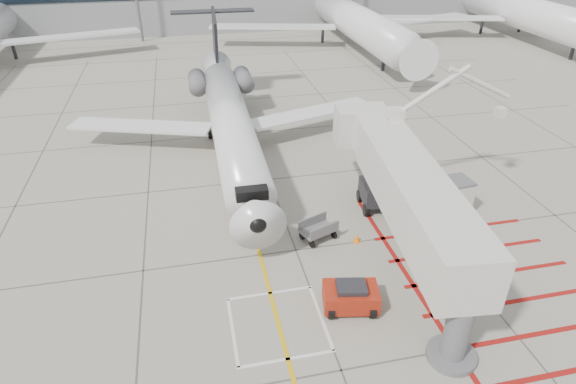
{
  "coord_description": "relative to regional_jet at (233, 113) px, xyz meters",
  "views": [
    {
      "loc": [
        -4.82,
        -16.12,
        15.99
      ],
      "look_at": [
        0.0,
        6.0,
        2.5
      ],
      "focal_mm": 30.0,
      "sensor_mm": 36.0,
      "label": 1
    }
  ],
  "objects": [
    {
      "name": "ground_plane",
      "position": [
        1.97,
        -14.3,
        -4.05
      ],
      "size": [
        260.0,
        260.0,
        0.0
      ],
      "primitive_type": "plane",
      "color": "#9B9586",
      "rests_on": "ground"
    },
    {
      "name": "regional_jet",
      "position": [
        0.0,
        0.0,
        0.0
      ],
      "size": [
        24.93,
        31.25,
        8.11
      ],
      "primitive_type": null,
      "rotation": [
        0.0,
        0.0,
        -0.01
      ],
      "color": "silver",
      "rests_on": "ground_plane"
    },
    {
      "name": "jet_bridge",
      "position": [
        7.24,
        -12.66,
        -0.54
      ],
      "size": [
        10.24,
        18.41,
        7.04
      ],
      "primitive_type": null,
      "rotation": [
        0.0,
        0.0,
        -0.11
      ],
      "color": "silver",
      "rests_on": "ground_plane"
    },
    {
      "name": "pushback_tug",
      "position": [
        3.42,
        -15.03,
        -3.33
      ],
      "size": [
        2.74,
        2.0,
        1.45
      ],
      "primitive_type": null,
      "rotation": [
        0.0,
        0.0,
        -0.19
      ],
      "color": "#9C200F",
      "rests_on": "ground_plane"
    },
    {
      "name": "baggage_cart",
      "position": [
        3.41,
        -9.53,
        -3.44
      ],
      "size": [
        2.25,
        1.85,
        1.22
      ],
      "primitive_type": null,
      "rotation": [
        0.0,
        0.0,
        0.38
      ],
      "color": "slate",
      "rests_on": "ground_plane"
    },
    {
      "name": "ground_power_unit",
      "position": [
        11.58,
        -8.57,
        -2.98
      ],
      "size": [
        2.85,
        1.83,
        2.15
      ],
      "primitive_type": null,
      "rotation": [
        0.0,
        0.0,
        0.09
      ],
      "color": "silver",
      "rests_on": "ground_plane"
    },
    {
      "name": "cone_nose",
      "position": [
        -0.37,
        -7.01,
        -3.82
      ],
      "size": [
        0.33,
        0.33,
        0.46
      ],
      "primitive_type": "cone",
      "color": "orange",
      "rests_on": "ground_plane"
    },
    {
      "name": "cone_side",
      "position": [
        5.43,
        -10.26,
        -3.79
      ],
      "size": [
        0.38,
        0.38,
        0.53
      ],
      "primitive_type": "cone",
      "color": "orange",
      "rests_on": "ground_plane"
    }
  ]
}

